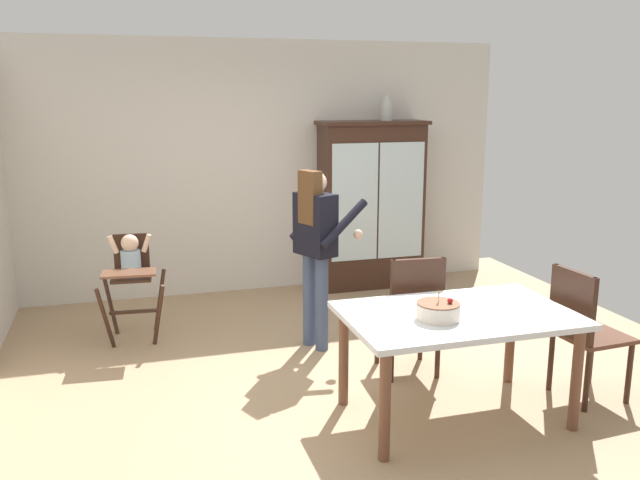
{
  "coord_description": "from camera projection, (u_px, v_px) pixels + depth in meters",
  "views": [
    {
      "loc": [
        -1.5,
        -4.48,
        2.15
      ],
      "look_at": [
        0.04,
        0.7,
        0.95
      ],
      "focal_mm": 37.41,
      "sensor_mm": 36.0,
      "label": 1
    }
  ],
  "objects": [
    {
      "name": "ground_plane",
      "position": [
        341.0,
        381.0,
        5.08
      ],
      "size": [
        6.24,
        6.24,
        0.0
      ],
      "primitive_type": "plane",
      "color": "tan"
    },
    {
      "name": "adult_person",
      "position": [
        316.0,
        237.0,
        5.56
      ],
      "size": [
        0.64,
        0.63,
        1.53
      ],
      "rotation": [
        0.0,
        0.0,
        1.98
      ],
      "color": "#3D4C6B",
      "rests_on": "ground_plane"
    },
    {
      "name": "wall_back",
      "position": [
        266.0,
        168.0,
        7.25
      ],
      "size": [
        5.32,
        0.06,
        2.7
      ],
      "primitive_type": "cube",
      "color": "beige",
      "rests_on": "ground_plane"
    },
    {
      "name": "ceramic_vase",
      "position": [
        386.0,
        109.0,
        7.23
      ],
      "size": [
        0.13,
        0.13,
        0.27
      ],
      "color": "#B2B7B2",
      "rests_on": "china_cabinet"
    },
    {
      "name": "birthday_cake",
      "position": [
        438.0,
        311.0,
        4.24
      ],
      "size": [
        0.28,
        0.28,
        0.19
      ],
      "color": "beige",
      "rests_on": "dining_table"
    },
    {
      "name": "dining_chair_right_end",
      "position": [
        582.0,
        325.0,
        4.67
      ],
      "size": [
        0.47,
        0.47,
        0.96
      ],
      "rotation": [
        0.0,
        0.0,
        1.64
      ],
      "color": "#382116",
      "rests_on": "ground_plane"
    },
    {
      "name": "dining_chair_far_side",
      "position": [
        412.0,
        307.0,
        5.06
      ],
      "size": [
        0.47,
        0.47,
        0.96
      ],
      "rotation": [
        0.0,
        0.0,
        3.06
      ],
      "color": "#382116",
      "rests_on": "ground_plane"
    },
    {
      "name": "china_cabinet",
      "position": [
        371.0,
        204.0,
        7.41
      ],
      "size": [
        1.19,
        0.48,
        1.85
      ],
      "color": "#382116",
      "rests_on": "ground_plane"
    },
    {
      "name": "dining_table",
      "position": [
        457.0,
        326.0,
        4.39
      ],
      "size": [
        1.5,
        0.96,
        0.74
      ],
      "color": "silver",
      "rests_on": "ground_plane"
    },
    {
      "name": "high_chair_with_toddler",
      "position": [
        131.0,
        268.0,
        5.81
      ],
      "size": [
        0.62,
        0.72,
        0.95
      ],
      "rotation": [
        0.0,
        0.0,
        -0.08
      ],
      "color": "#382116",
      "rests_on": "ground_plane"
    }
  ]
}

